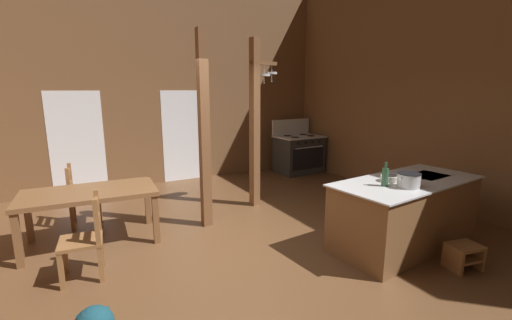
# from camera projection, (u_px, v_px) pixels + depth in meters

# --- Properties ---
(ground_plane) EXTENTS (8.49, 8.61, 0.10)m
(ground_plane) POSITION_uv_depth(u_px,v_px,m) (243.00, 254.00, 4.49)
(ground_plane) COLOR brown
(wall_back) EXTENTS (8.49, 0.14, 4.58)m
(wall_back) POSITION_uv_depth(u_px,v_px,m) (160.00, 79.00, 7.42)
(wall_back) COLOR brown
(wall_back) RESTS_ON ground_plane
(wall_right) EXTENTS (0.14, 8.61, 4.58)m
(wall_right) POSITION_uv_depth(u_px,v_px,m) (446.00, 77.00, 5.87)
(wall_right) COLOR brown
(wall_right) RESTS_ON ground_plane
(glazed_door_back_left) EXTENTS (1.00, 0.01, 2.05)m
(glazed_door_back_left) POSITION_uv_depth(u_px,v_px,m) (77.00, 143.00, 6.80)
(glazed_door_back_left) COLOR white
(glazed_door_back_left) RESTS_ON ground_plane
(glazed_panel_back_right) EXTENTS (0.84, 0.01, 2.05)m
(glazed_panel_back_right) POSITION_uv_depth(u_px,v_px,m) (181.00, 136.00, 7.80)
(glazed_panel_back_right) COLOR white
(glazed_panel_back_right) RESTS_ON ground_plane
(kitchen_island) EXTENTS (2.24, 1.15, 0.91)m
(kitchen_island) POSITION_uv_depth(u_px,v_px,m) (405.00, 213.00, 4.59)
(kitchen_island) COLOR brown
(kitchen_island) RESTS_ON ground_plane
(stove_range) EXTENTS (1.16, 0.85, 1.32)m
(stove_range) POSITION_uv_depth(u_px,v_px,m) (299.00, 154.00, 8.63)
(stove_range) COLOR #2C2C2C
(stove_range) RESTS_ON ground_plane
(support_post_with_pot_rack) EXTENTS (0.56, 0.25, 2.93)m
(support_post_with_pot_rack) POSITION_uv_depth(u_px,v_px,m) (256.00, 120.00, 5.97)
(support_post_with_pot_rack) COLOR brown
(support_post_with_pot_rack) RESTS_ON ground_plane
(support_post_center) EXTENTS (0.14, 0.14, 2.93)m
(support_post_center) POSITION_uv_depth(u_px,v_px,m) (204.00, 132.00, 5.05)
(support_post_center) COLOR brown
(support_post_center) RESTS_ON ground_plane
(step_stool) EXTENTS (0.41, 0.35, 0.30)m
(step_stool) POSITION_uv_depth(u_px,v_px,m) (464.00, 254.00, 4.01)
(step_stool) COLOR olive
(step_stool) RESTS_ON ground_plane
(dining_table) EXTENTS (1.75, 1.00, 0.74)m
(dining_table) POSITION_uv_depth(u_px,v_px,m) (90.00, 197.00, 4.61)
(dining_table) COLOR brown
(dining_table) RESTS_ON ground_plane
(ladderback_chair_near_window) EXTENTS (0.47, 0.47, 0.95)m
(ladderback_chair_near_window) POSITION_uv_depth(u_px,v_px,m) (81.00, 196.00, 5.30)
(ladderback_chair_near_window) COLOR olive
(ladderback_chair_near_window) RESTS_ON ground_plane
(ladderback_chair_by_post) EXTENTS (0.48, 0.48, 0.95)m
(ladderback_chair_by_post) POSITION_uv_depth(u_px,v_px,m) (86.00, 239.00, 3.79)
(ladderback_chair_by_post) COLOR olive
(ladderback_chair_by_post) RESTS_ON ground_plane
(stockpot_on_counter) EXTENTS (0.34, 0.28, 0.18)m
(stockpot_on_counter) POSITION_uv_depth(u_px,v_px,m) (409.00, 180.00, 4.15)
(stockpot_on_counter) COLOR silver
(stockpot_on_counter) RESTS_ON kitchen_island
(mixing_bowl_on_counter) EXTENTS (0.22, 0.22, 0.08)m
(mixing_bowl_on_counter) POSITION_uv_depth(u_px,v_px,m) (389.00, 178.00, 4.43)
(mixing_bowl_on_counter) COLOR silver
(mixing_bowl_on_counter) RESTS_ON kitchen_island
(bottle_tall_on_counter) EXTENTS (0.08, 0.08, 0.30)m
(bottle_tall_on_counter) POSITION_uv_depth(u_px,v_px,m) (385.00, 177.00, 4.20)
(bottle_tall_on_counter) COLOR #2D5638
(bottle_tall_on_counter) RESTS_ON kitchen_island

